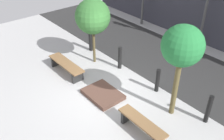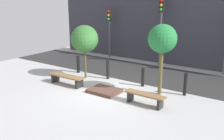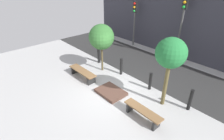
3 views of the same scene
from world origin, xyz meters
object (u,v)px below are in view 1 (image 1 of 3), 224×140
bench_left (66,66)px  bench_right (142,125)px  planter_bed (103,94)px  bollard_far_left (91,41)px  bollard_left (120,58)px  bollard_center (157,81)px  tree_behind_left_bench (93,17)px  tree_behind_right_bench (182,47)px  bollard_right (208,109)px

bench_left → bench_right: bearing=-0.6°
planter_bed → bollard_far_left: 3.50m
bench_left → bollard_left: size_ratio=1.99×
bench_left → bollard_center: bollard_center is taller
planter_bed → bollard_left: (-1.02, 1.68, 0.41)m
bollard_far_left → tree_behind_left_bench: bearing=-27.6°
bollard_left → tree_behind_left_bench: bearing=-155.6°
bollard_left → bench_left: bearing=-120.0°
tree_behind_right_bench → bench_left: bearing=-161.7°
tree_behind_left_bench → planter_bed: bearing=-29.5°
tree_behind_left_bench → bollard_right: bearing=5.5°
bench_left → bollard_right: 5.48m
bench_left → tree_behind_left_bench: 2.20m
planter_bed → bollard_center: 2.00m
tree_behind_left_bench → bench_right: bearing=-18.3°
bollard_far_left → bench_right: bearing=-20.1°
planter_bed → bollard_center: (1.02, 1.68, 0.38)m
tree_behind_right_bench → bollard_left: 3.69m
planter_bed → bench_left: bearing=-174.6°
bench_left → bench_right: 4.20m
bench_left → bench_right: (4.20, -0.00, -0.01)m
bollard_right → bollard_far_left: bearing=180.0°
bollard_far_left → bollard_left: bearing=0.0°
bollard_right → bench_right: bearing=-116.6°
bench_right → planter_bed: (-2.10, 0.20, -0.26)m
bench_left → bollard_far_left: bearing=116.0°
planter_bed → bollard_far_left: (-3.05, 1.68, 0.41)m
tree_behind_right_bench → bollard_left: bearing=171.0°
bench_left → bollard_far_left: 2.11m
planter_bed → bollard_right: bearing=28.9°
bollard_far_left → tree_behind_right_bench: bearing=-5.5°
tree_behind_right_bench → tree_behind_left_bench: bearing=180.0°
bench_right → planter_bed: 2.13m
tree_behind_left_bench → tree_behind_right_bench: bearing=0.0°
bollard_left → bollard_center: bearing=0.0°
bench_left → tree_behind_left_bench: tree_behind_left_bench is taller
bollard_far_left → bollard_left: 2.03m
bench_right → bollard_left: 3.65m
bench_right → bollard_far_left: bollard_far_left is taller
bollard_left → bench_right: bearing=-31.1°
tree_behind_right_bench → bollard_right: (0.94, 0.49, -1.90)m
tree_behind_left_bench → bollard_center: bearing=9.0°
tree_behind_right_bench → bollard_right: 2.17m
bollard_far_left → bollard_center: size_ratio=1.07×
planter_bed → tree_behind_right_bench: (2.10, 1.19, 2.32)m
bollard_left → bollard_center: (2.03, 0.00, -0.03)m
bench_left → bench_right: same height
bench_right → planter_bed: bench_right is taller
bench_left → bollard_center: 3.64m
tree_behind_left_bench → bollard_left: 1.96m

